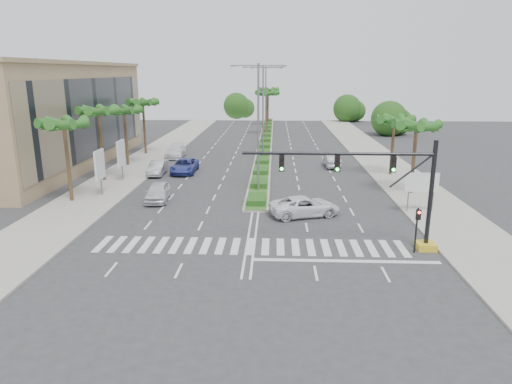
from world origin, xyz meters
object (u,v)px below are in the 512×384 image
car_crossing (305,206)px  car_parked_a (158,192)px  car_parked_d (176,151)px  car_right (332,161)px  car_parked_b (157,168)px  car_parked_c (185,166)px

car_crossing → car_parked_a: bearing=55.6°
car_parked_d → car_right: 21.05m
car_parked_b → car_parked_d: (-0.18, 10.68, 0.04)m
car_parked_a → car_parked_b: bearing=99.2°
car_parked_c → car_crossing: 20.13m
car_parked_c → car_parked_d: size_ratio=1.03×
car_parked_a → car_parked_d: 21.40m
car_parked_d → car_right: bearing=-15.8°
car_parked_c → car_crossing: car_crossing is taller
car_right → car_parked_d: bearing=-16.8°
car_parked_d → car_crossing: 29.65m
car_parked_b → car_right: 20.76m
car_parked_b → car_crossing: 21.26m
car_parked_c → car_parked_d: car_parked_d is taller
car_crossing → car_right: (4.49, 19.52, -0.02)m
car_parked_c → car_right: bearing=12.6°
car_parked_b → car_right: car_right is taller
car_parked_a → car_parked_b: size_ratio=1.03×
car_parked_c → car_parked_d: 10.00m
car_right → car_parked_b: bearing=12.8°
car_crossing → car_parked_c: bearing=21.6°
car_parked_b → car_parked_c: 3.08m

